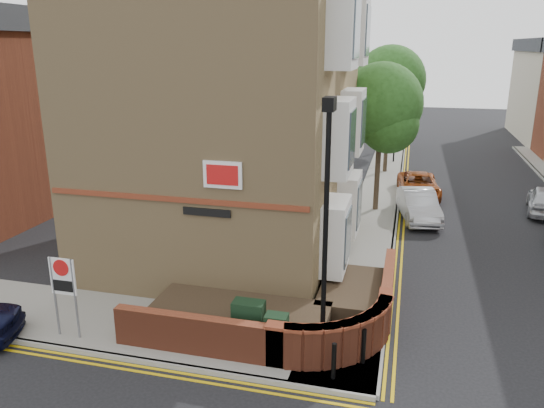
{
  "coord_description": "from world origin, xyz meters",
  "views": [
    {
      "loc": [
        3.29,
        -10.14,
        7.47
      ],
      "look_at": [
        -0.39,
        4.0,
        3.08
      ],
      "focal_mm": 35.0,
      "sensor_mm": 36.0,
      "label": 1
    }
  ],
  "objects": [
    {
      "name": "utility_cabinet_large",
      "position": [
        -0.3,
        1.3,
        0.72
      ],
      "size": [
        0.8,
        0.45,
        1.2
      ],
      "primitive_type": "cube",
      "color": "black",
      "rests_on": "pavement_corner"
    },
    {
      "name": "yellow_lines_side",
      "position": [
        -3.5,
        -0.25,
        0.01
      ],
      "size": [
        13.0,
        0.28,
        0.01
      ],
      "primitive_type": "cube",
      "color": "gold",
      "rests_on": "ground"
    },
    {
      "name": "lamppost",
      "position": [
        1.6,
        1.2,
        3.34
      ],
      "size": [
        0.25,
        0.5,
        6.3
      ],
      "color": "black",
      "rests_on": "pavement_corner"
    },
    {
      "name": "ground",
      "position": [
        0.0,
        0.0,
        0.0
      ],
      "size": [
        120.0,
        120.0,
        0.0
      ],
      "primitive_type": "plane",
      "color": "black",
      "rests_on": "ground"
    },
    {
      "name": "zone_sign",
      "position": [
        -5.0,
        0.5,
        1.64
      ],
      "size": [
        0.72,
        0.07,
        2.2
      ],
      "color": "slate",
      "rests_on": "pavement_corner"
    },
    {
      "name": "bollard_near",
      "position": [
        2.0,
        0.4,
        0.57
      ],
      "size": [
        0.11,
        0.11,
        0.9
      ],
      "primitive_type": "cylinder",
      "color": "black",
      "rests_on": "pavement_corner"
    },
    {
      "name": "tree_mid",
      "position": [
        2.0,
        22.05,
        5.2
      ],
      "size": [
        4.03,
        4.03,
        7.42
      ],
      "color": "#382B1E",
      "rests_on": "pavement_main"
    },
    {
      "name": "yellow_lines_main",
      "position": [
        3.25,
        16.0,
        0.01
      ],
      "size": [
        0.28,
        32.0,
        0.01
      ],
      "primitive_type": "cube",
      "color": "gold",
      "rests_on": "ground"
    },
    {
      "name": "pavement_corner",
      "position": [
        -3.5,
        1.5,
        0.06
      ],
      "size": [
        13.0,
        3.0,
        0.12
      ],
      "primitive_type": "cube",
      "color": "gray",
      "rests_on": "ground"
    },
    {
      "name": "red_car_main",
      "position": [
        3.94,
        17.22,
        0.59
      ],
      "size": [
        2.33,
        4.39,
        1.17
      ],
      "primitive_type": "imported",
      "rotation": [
        0.0,
        0.0,
        0.09
      ],
      "color": "#943B10",
      "rests_on": "ground"
    },
    {
      "name": "kerb_main_near",
      "position": [
        3.0,
        16.0,
        0.06
      ],
      "size": [
        0.15,
        32.0,
        0.12
      ],
      "primitive_type": "cube",
      "color": "gray",
      "rests_on": "ground"
    },
    {
      "name": "utility_cabinet_small",
      "position": [
        0.5,
        1.0,
        0.67
      ],
      "size": [
        0.55,
        0.4,
        1.1
      ],
      "primitive_type": "cube",
      "color": "black",
      "rests_on": "pavement_corner"
    },
    {
      "name": "tree_far",
      "position": [
        2.0,
        30.05,
        4.91
      ],
      "size": [
        3.81,
        3.81,
        7.0
      ],
      "color": "#382B1E",
      "rests_on": "pavement_main"
    },
    {
      "name": "bollard_far",
      "position": [
        2.6,
        1.2,
        0.57
      ],
      "size": [
        0.11,
        0.11,
        0.9
      ],
      "primitive_type": "cylinder",
      "color": "black",
      "rests_on": "pavement_corner"
    },
    {
      "name": "traffic_light_assembly",
      "position": [
        2.4,
        25.0,
        2.78
      ],
      "size": [
        0.2,
        0.16,
        4.2
      ],
      "color": "black",
      "rests_on": "pavement_main"
    },
    {
      "name": "corner_building",
      "position": [
        -2.84,
        8.0,
        6.23
      ],
      "size": [
        8.95,
        10.4,
        13.6
      ],
      "color": "tan",
      "rests_on": "ground"
    },
    {
      "name": "kerb_side",
      "position": [
        -3.5,
        0.0,
        0.06
      ],
      "size": [
        13.0,
        0.15,
        0.12
      ],
      "primitive_type": "cube",
      "color": "gray",
      "rests_on": "ground"
    },
    {
      "name": "pavement_main",
      "position": [
        2.0,
        16.0,
        0.06
      ],
      "size": [
        2.0,
        32.0,
        0.12
      ],
      "primitive_type": "cube",
      "color": "gray",
      "rests_on": "ground"
    },
    {
      "name": "garden_wall",
      "position": [
        0.0,
        2.5,
        0.0
      ],
      "size": [
        6.8,
        6.0,
        1.2
      ],
      "primitive_type": null,
      "color": "brown",
      "rests_on": "ground"
    },
    {
      "name": "silver_car_near",
      "position": [
        3.92,
        13.29,
        0.66
      ],
      "size": [
        2.1,
        4.2,
        1.32
      ],
      "primitive_type": "imported",
      "rotation": [
        0.0,
        0.0,
        0.18
      ],
      "color": "#B1B3B9",
      "rests_on": "ground"
    },
    {
      "name": "tree_near",
      "position": [
        2.0,
        14.05,
        4.7
      ],
      "size": [
        3.64,
        3.65,
        6.7
      ],
      "color": "#382B1E",
      "rests_on": "pavement_main"
    }
  ]
}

